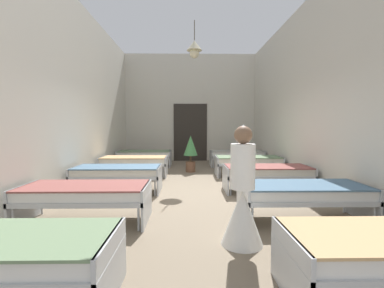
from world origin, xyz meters
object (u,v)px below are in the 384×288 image
bed_right_row_1 (303,193)px  bed_left_row_1 (85,194)px  bed_right_row_3 (248,161)px  bed_right_row_2 (267,172)px  bed_right_row_4 (236,154)px  bed_left_row_3 (135,161)px  potted_plant (191,150)px  nurse_near_aisle (242,202)px  bed_left_row_2 (118,172)px  bed_left_row_4 (145,154)px

bed_right_row_1 → bed_left_row_1: bearing=180.0°
bed_right_row_3 → bed_right_row_1: bearing=-90.0°
bed_right_row_2 → bed_right_row_4: 3.71m
bed_left_row_3 → potted_plant: 1.81m
bed_right_row_1 → bed_right_row_2: same height
bed_right_row_3 → nurse_near_aisle: size_ratio=1.28×
bed_right_row_1 → bed_left_row_3: (-3.34, 3.71, 0.00)m
bed_right_row_3 → potted_plant: 1.84m
bed_right_row_2 → potted_plant: (-1.69, 2.54, 0.27)m
bed_left_row_2 → nurse_near_aisle: size_ratio=1.28×
bed_left_row_1 → bed_right_row_1: size_ratio=1.00×
bed_left_row_1 → nurse_near_aisle: nurse_near_aisle is taller
bed_left_row_2 → bed_left_row_4: (0.00, 3.71, 0.00)m
bed_left_row_2 → bed_left_row_3: (0.00, 1.85, 0.00)m
bed_left_row_2 → potted_plant: size_ratio=1.63×
bed_right_row_3 → bed_left_row_2: bearing=-150.9°
bed_right_row_4 → potted_plant: 2.07m
bed_left_row_2 → bed_left_row_3: 1.85m
bed_left_row_2 → nurse_near_aisle: nurse_near_aisle is taller
bed_left_row_1 → bed_left_row_4: (0.00, 5.56, 0.00)m
bed_left_row_4 → potted_plant: size_ratio=1.63×
bed_right_row_1 → bed_right_row_2: (0.00, 1.85, 0.00)m
bed_right_row_2 → bed_right_row_3: (0.00, 1.85, 0.00)m
bed_left_row_2 → bed_left_row_4: size_ratio=1.00×
bed_right_row_1 → bed_right_row_4: size_ratio=1.00×
bed_left_row_1 → bed_right_row_3: same height
bed_left_row_2 → bed_right_row_4: size_ratio=1.00×
bed_right_row_1 → bed_left_row_2: size_ratio=1.00×
bed_left_row_3 → potted_plant: size_ratio=1.63×
potted_plant → bed_left_row_2: bearing=-123.0°
bed_right_row_1 → nurse_near_aisle: nurse_near_aisle is taller
bed_right_row_4 → potted_plant: potted_plant is taller
bed_left_row_1 → bed_right_row_2: bearing=29.1°
bed_left_row_4 → bed_right_row_4: (3.34, 0.00, 0.00)m
bed_left_row_3 → bed_right_row_1: bearing=-48.0°
bed_left_row_1 → bed_left_row_3: size_ratio=1.00×
potted_plant → bed_left_row_3: bearing=-157.5°
bed_right_row_4 → bed_right_row_2: bearing=-90.0°
bed_left_row_2 → bed_right_row_4: 4.99m
bed_right_row_1 → bed_right_row_3: same height
bed_right_row_1 → bed_left_row_2: bearing=150.9°
bed_left_row_4 → bed_right_row_4: bearing=0.0°
nurse_near_aisle → bed_right_row_2: bearing=-65.8°
bed_left_row_3 → potted_plant: (1.65, 0.68, 0.27)m
bed_left_row_2 → bed_right_row_3: size_ratio=1.00×
bed_left_row_1 → bed_right_row_4: same height
bed_left_row_1 → bed_right_row_1: (3.34, 0.00, 0.00)m
bed_right_row_2 → bed_left_row_3: 3.82m
bed_left_row_2 → bed_right_row_3: same height
bed_left_row_3 → nurse_near_aisle: bearing=-63.6°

